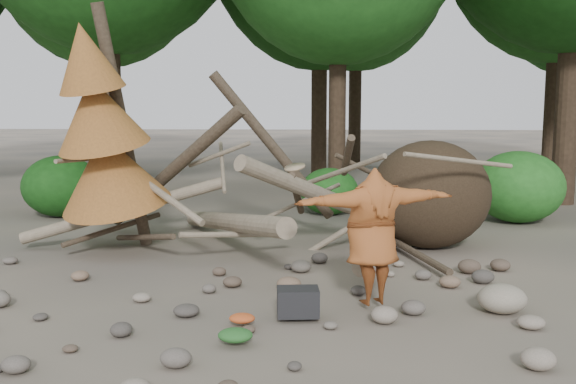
{
  "coord_description": "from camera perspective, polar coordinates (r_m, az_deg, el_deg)",
  "views": [
    {
      "loc": [
        0.64,
        -7.42,
        2.63
      ],
      "look_at": [
        0.15,
        1.5,
        1.4
      ],
      "focal_mm": 40.0,
      "sensor_mm": 36.0,
      "label": 1
    }
  ],
  "objects": [
    {
      "name": "ground",
      "position": [
        7.9,
        -1.74,
        -11.61
      ],
      "size": [
        120.0,
        120.0,
        0.0
      ],
      "primitive_type": "plane",
      "color": "#514C44",
      "rests_on": "ground"
    },
    {
      "name": "deadfall_pile",
      "position": [
        11.86,
        9.77,
        -0.42
      ],
      "size": [
        8.55,
        5.24,
        3.3
      ],
      "color": "#332619",
      "rests_on": "ground"
    },
    {
      "name": "dead_conifer",
      "position": [
        11.44,
        -16.11,
        4.93
      ],
      "size": [
        2.06,
        2.16,
        4.35
      ],
      "color": "#4C3F30",
      "rests_on": "ground"
    },
    {
      "name": "bush_left",
      "position": [
        15.97,
        -19.51,
        0.51
      ],
      "size": [
        1.8,
        1.8,
        1.44
      ],
      "primitive_type": "ellipsoid",
      "color": "#174C14",
      "rests_on": "ground"
    },
    {
      "name": "bush_mid",
      "position": [
        15.36,
        3.69,
        0.07
      ],
      "size": [
        1.4,
        1.4,
        1.12
      ],
      "primitive_type": "ellipsoid",
      "color": "#1F601B",
      "rests_on": "ground"
    },
    {
      "name": "bush_right",
      "position": [
        15.18,
        19.79,
        0.44
      ],
      "size": [
        2.0,
        2.0,
        1.6
      ],
      "primitive_type": "ellipsoid",
      "color": "#287223",
      "rests_on": "ground"
    },
    {
      "name": "frisbee_thrower",
      "position": [
        8.25,
        7.52,
        -3.91
      ],
      "size": [
        2.25,
        1.34,
        1.83
      ],
      "color": "#984D22",
      "rests_on": "ground"
    },
    {
      "name": "backpack",
      "position": [
        7.97,
        0.89,
        -10.14
      ],
      "size": [
        0.54,
        0.39,
        0.34
      ],
      "primitive_type": "cube",
      "rotation": [
        0.0,
        0.0,
        0.1
      ],
      "color": "black",
      "rests_on": "ground"
    },
    {
      "name": "cloth_green",
      "position": [
        7.22,
        -4.7,
        -12.94
      ],
      "size": [
        0.39,
        0.32,
        0.14
      ],
      "primitive_type": "ellipsoid",
      "color": "#255C25",
      "rests_on": "ground"
    },
    {
      "name": "cloth_orange",
      "position": [
        7.79,
        -4.1,
        -11.48
      ],
      "size": [
        0.31,
        0.25,
        0.11
      ],
      "primitive_type": "ellipsoid",
      "color": "#B84A1F",
      "rests_on": "ground"
    },
    {
      "name": "boulder_mid_right",
      "position": [
        8.66,
        18.5,
        -8.98
      ],
      "size": [
        0.61,
        0.55,
        0.37
      ],
      "primitive_type": "ellipsoid",
      "color": "gray",
      "rests_on": "ground"
    }
  ]
}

